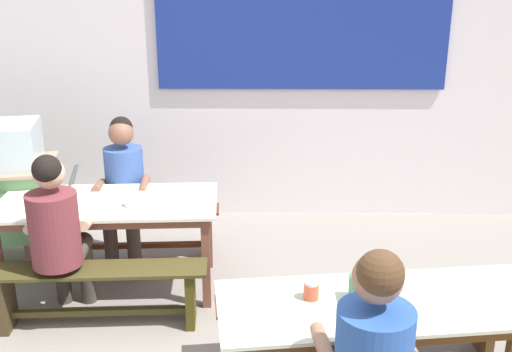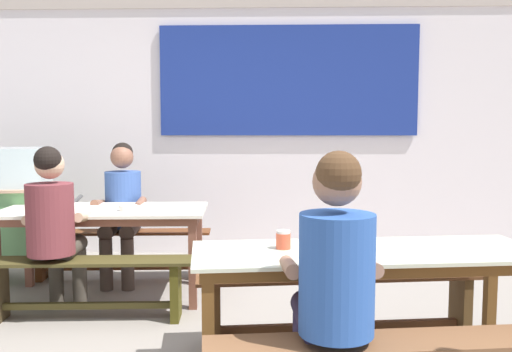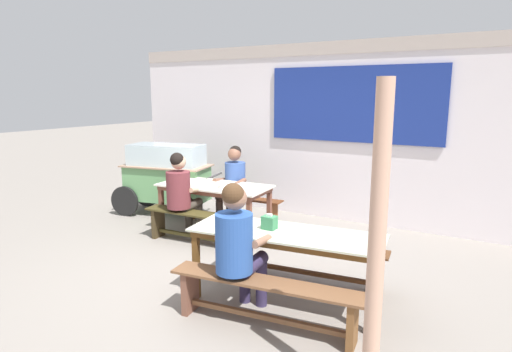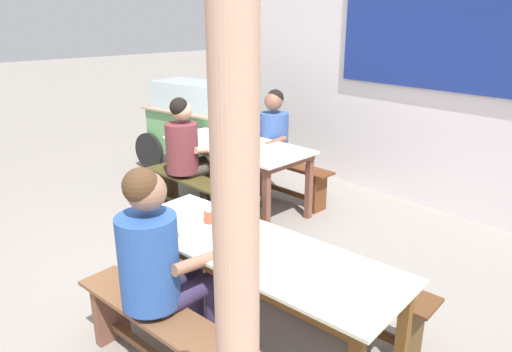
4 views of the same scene
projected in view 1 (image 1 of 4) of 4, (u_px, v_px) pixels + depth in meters
name	position (u px, v px, depth m)	size (l,w,h in m)	color
backdrop_wall	(246.00, 67.00, 5.72)	(7.32, 0.23, 2.82)	white
dining_table_far	(108.00, 210.00, 4.46)	(1.67, 0.86, 0.73)	silver
dining_table_near	(396.00, 313.00, 3.11)	(1.93, 0.88, 0.73)	beige
bench_far_back	(123.00, 227.00, 5.08)	(1.65, 0.35, 0.44)	brown
bench_far_front	(98.00, 289.00, 4.07)	(1.51, 0.37, 0.44)	#40391A
bench_near_back	(363.00, 318.00, 3.72)	(1.86, 0.50, 0.44)	#58341C
person_left_back_turned	(58.00, 229.00, 3.99)	(0.45, 0.56, 1.25)	#423B32
person_center_facing	(124.00, 183.00, 4.88)	(0.45, 0.56, 1.24)	#44362F
tissue_box	(363.00, 289.00, 3.06)	(0.13, 0.11, 0.15)	#388151
condiment_jar	(311.00, 290.00, 3.08)	(0.08, 0.08, 0.10)	#DE5438
soup_bowl	(134.00, 203.00, 4.34)	(0.14, 0.14, 0.04)	silver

